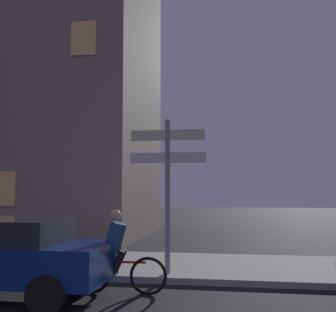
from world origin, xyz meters
name	(u,v)px	position (x,y,z in m)	size (l,w,h in m)	color
sidewalk_kerb	(224,268)	(0.00, 6.83, 0.07)	(40.00, 3.36, 0.14)	#9E9991
signpost	(168,179)	(-1.23, 5.62, 2.23)	(1.75, 0.12, 3.44)	gray
cyclist	(117,255)	(-1.98, 4.21, 0.75)	(1.82, 0.34, 1.61)	black
building_left_block	(24,28)	(-9.05, 13.35, 9.28)	(11.29, 7.38, 18.57)	slate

